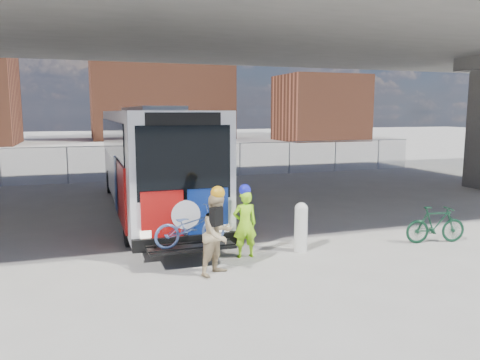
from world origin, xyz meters
name	(u,v)px	position (x,y,z in m)	size (l,w,h in m)	color
ground	(241,235)	(0.00, 0.00, 0.00)	(160.00, 160.00, 0.00)	#9E9991
bus	(149,152)	(-2.00, 4.30, 2.11)	(2.67, 12.99, 3.69)	silver
overpass	(205,25)	(0.00, 4.00, 6.54)	(40.00, 16.00, 7.95)	#605E59
chainlink_fence	(168,152)	(0.00, 12.00, 1.42)	(30.00, 0.06, 30.00)	gray
brick_buildings	(126,97)	(1.23, 48.23, 5.42)	(54.00, 22.00, 12.00)	brown
smokestack	(211,49)	(14.00, 55.00, 12.50)	(2.20, 2.20, 25.00)	brown
bollard	(301,225)	(0.90, -2.03, 0.68)	(0.33, 0.33, 1.27)	white
cyclist_hivis	(245,222)	(-0.60, -2.02, 0.87)	(0.61, 0.41, 1.81)	#9EF81A
cyclist_tan	(218,233)	(-1.55, -2.98, 0.92)	(1.09, 1.04, 1.95)	tan
bike_parked	(436,225)	(4.70, -2.49, 0.50)	(0.47, 1.68, 1.01)	#123923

